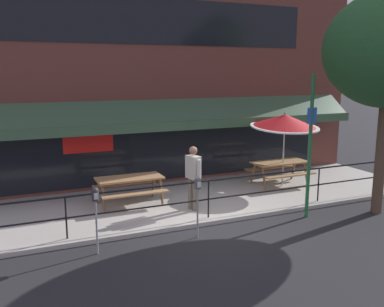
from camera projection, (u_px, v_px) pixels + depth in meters
ground_plane at (214, 225)px, 10.51m from camera, size 120.00×120.00×0.00m
patio_deck at (182, 201)px, 12.30m from camera, size 15.00×4.00×0.10m
restaurant_building at (155, 72)px, 13.61m from camera, size 15.00×1.60×7.46m
patio_railing at (208, 191)px, 10.63m from camera, size 13.84×0.04×0.97m
picnic_table_left at (130, 183)px, 11.73m from camera, size 1.80×1.42×0.76m
picnic_table_centre at (280, 166)px, 13.76m from camera, size 1.80×1.42×0.76m
patio_umbrella_centre at (285, 121)px, 13.33m from camera, size 2.14×2.14×2.38m
pedestrian_walking at (193, 175)px, 11.18m from camera, size 0.31×0.61×1.71m
parking_meter_near at (95, 201)px, 8.63m from camera, size 0.15×0.16×1.42m
parking_meter_far at (198, 189)px, 9.52m from camera, size 0.15×0.16×1.42m
street_sign_pole at (310, 145)px, 10.72m from camera, size 0.28×0.09×3.66m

